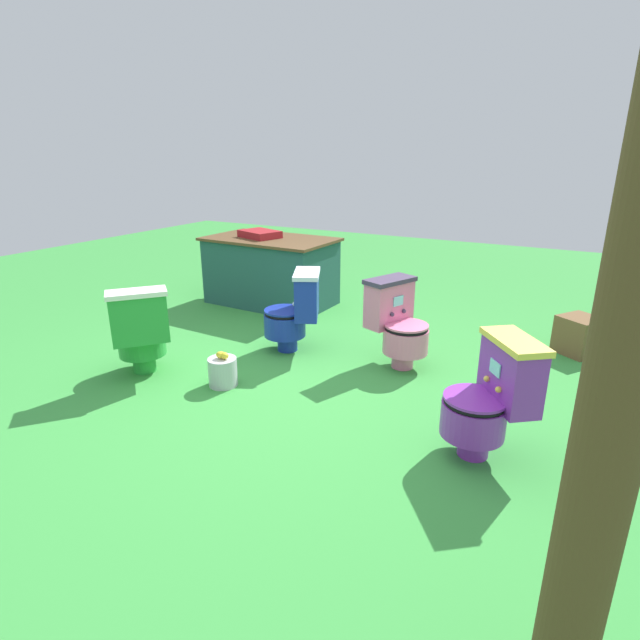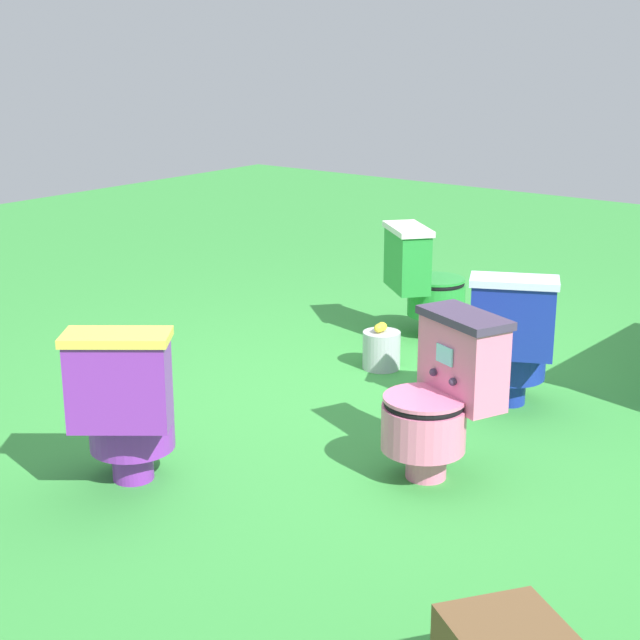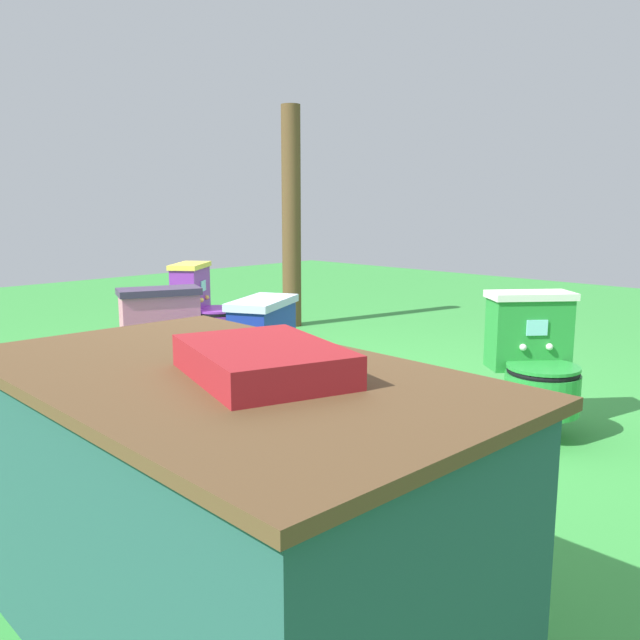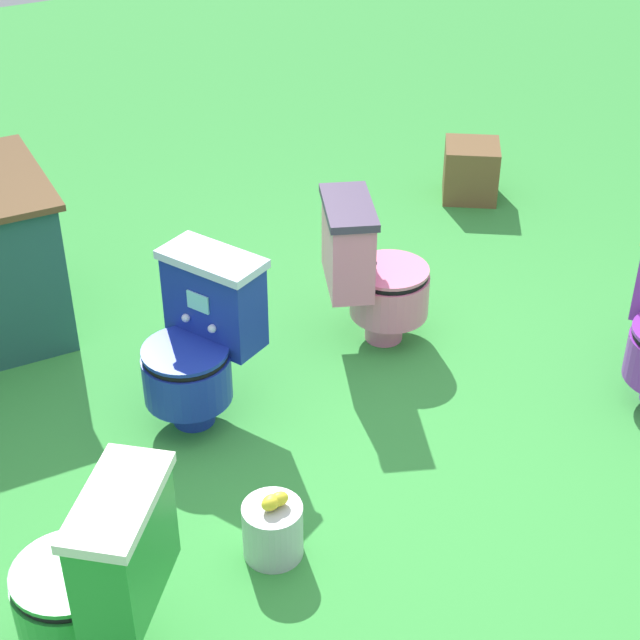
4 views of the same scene
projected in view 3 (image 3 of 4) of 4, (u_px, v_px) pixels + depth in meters
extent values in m
plane|color=green|center=(308.00, 405.00, 3.94)|extent=(14.00, 14.00, 0.00)
cylinder|color=#192D9E|center=(298.00, 433.00, 3.27)|extent=(0.24, 0.24, 0.14)
cylinder|color=#192D9E|center=(302.00, 400.00, 3.23)|extent=(0.50, 0.50, 0.20)
torus|color=black|center=(302.00, 377.00, 3.21)|extent=(0.47, 0.47, 0.04)
cylinder|color=silver|center=(302.00, 388.00, 3.22)|extent=(0.32, 0.32, 0.01)
cube|color=#192D9E|center=(263.00, 344.00, 3.25)|extent=(0.35, 0.45, 0.37)
cube|color=silver|center=(262.00, 303.00, 3.21)|extent=(0.38, 0.48, 0.04)
cube|color=#8CE0E5|center=(282.00, 335.00, 3.21)|extent=(0.06, 0.10, 0.08)
cylinder|color=#192D9E|center=(302.00, 373.00, 3.21)|extent=(0.48, 0.48, 0.02)
sphere|color=silver|center=(288.00, 352.00, 3.29)|extent=(0.04, 0.04, 0.04)
sphere|color=silver|center=(278.00, 358.00, 3.16)|extent=(0.04, 0.04, 0.04)
cylinder|color=green|center=(538.00, 424.00, 3.39)|extent=(0.25, 0.25, 0.14)
cylinder|color=green|center=(542.00, 393.00, 3.34)|extent=(0.52, 0.52, 0.20)
torus|color=black|center=(543.00, 371.00, 3.33)|extent=(0.50, 0.50, 0.04)
cylinder|color=white|center=(542.00, 381.00, 3.33)|extent=(0.34, 0.34, 0.01)
cube|color=green|center=(529.00, 334.00, 3.49)|extent=(0.41, 0.44, 0.37)
cube|color=white|center=(531.00, 295.00, 3.46)|extent=(0.44, 0.47, 0.04)
cube|color=#8CE0E5|center=(537.00, 328.00, 3.39)|extent=(0.08, 0.09, 0.08)
cylinder|color=green|center=(543.00, 367.00, 3.32)|extent=(0.51, 0.51, 0.02)
sphere|color=white|center=(549.00, 347.00, 3.41)|extent=(0.04, 0.04, 0.04)
sphere|color=white|center=(523.00, 347.00, 3.39)|extent=(0.04, 0.04, 0.04)
cylinder|color=pink|center=(158.00, 396.00, 3.89)|extent=(0.24, 0.24, 0.14)
cylinder|color=pink|center=(156.00, 367.00, 3.88)|extent=(0.48, 0.48, 0.20)
torus|color=black|center=(155.00, 348.00, 3.86)|extent=(0.46, 0.46, 0.04)
cylinder|color=#3F334C|center=(156.00, 357.00, 3.87)|extent=(0.31, 0.31, 0.01)
cube|color=pink|center=(160.00, 328.00, 3.65)|extent=(0.33, 0.45, 0.37)
cube|color=#3F334C|center=(159.00, 291.00, 3.61)|extent=(0.36, 0.48, 0.04)
cube|color=#8CE0E5|center=(157.00, 316.00, 3.73)|extent=(0.05, 0.10, 0.08)
cylinder|color=pink|center=(155.00, 344.00, 3.85)|extent=(0.47, 0.47, 0.02)
sphere|color=#3F334C|center=(145.00, 334.00, 3.73)|extent=(0.04, 0.04, 0.04)
sphere|color=#3F334C|center=(170.00, 333.00, 3.78)|extent=(0.04, 0.04, 0.04)
cylinder|color=purple|center=(215.00, 348.00, 5.15)|extent=(0.25, 0.25, 0.14)
cylinder|color=purple|center=(217.00, 327.00, 5.12)|extent=(0.52, 0.52, 0.20)
torus|color=black|center=(217.00, 312.00, 5.10)|extent=(0.50, 0.50, 0.04)
cylinder|color=#EACC4C|center=(217.00, 319.00, 5.11)|extent=(0.34, 0.34, 0.01)
cube|color=purple|center=(191.00, 292.00, 5.10)|extent=(0.40, 0.44, 0.37)
cube|color=#EACC4C|center=(190.00, 266.00, 5.06)|extent=(0.43, 0.47, 0.04)
cube|color=#8CE0E5|center=(203.00, 286.00, 5.07)|extent=(0.07, 0.09, 0.08)
cylinder|color=purple|center=(217.00, 309.00, 5.09)|extent=(0.50, 0.50, 0.02)
sphere|color=#EACC4C|center=(207.00, 298.00, 5.16)|extent=(0.04, 0.04, 0.04)
sphere|color=#EACC4C|center=(202.00, 300.00, 5.02)|extent=(0.04, 0.04, 0.04)
cube|color=#23514C|center=(227.00, 519.00, 1.74)|extent=(1.43, 0.85, 0.74)
cube|color=brown|center=(223.00, 376.00, 1.67)|extent=(1.49, 0.91, 0.03)
cube|color=maroon|center=(263.00, 361.00, 1.60)|extent=(0.52, 0.44, 0.08)
cylinder|color=brown|center=(291.00, 218.00, 6.29)|extent=(0.18, 0.18, 2.07)
cylinder|color=#B7B7BF|center=(411.00, 392.00, 3.82)|extent=(0.22, 0.22, 0.22)
ellipsoid|color=yellow|center=(411.00, 368.00, 3.79)|extent=(0.07, 0.05, 0.05)
ellipsoid|color=yellow|center=(407.00, 368.00, 3.82)|extent=(0.07, 0.05, 0.05)
ellipsoid|color=yellow|center=(413.00, 368.00, 3.80)|extent=(0.07, 0.05, 0.05)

